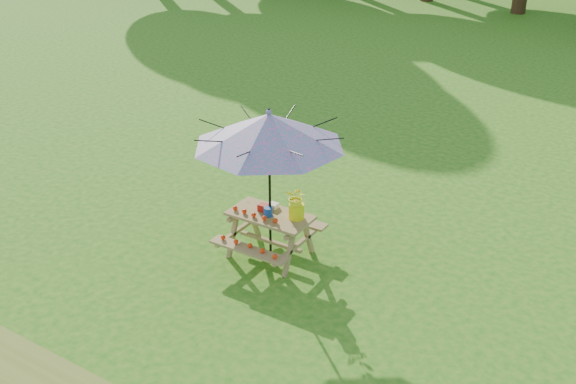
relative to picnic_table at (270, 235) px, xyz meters
The scene contains 6 objects.
ground 3.15m from the picnic_table, 17.81° to the right, with size 120.00×120.00×0.00m, color #236813.
picnic_table is the anchor object (origin of this frame).
patio_umbrella 1.62m from the picnic_table, 84.81° to the left, with size 2.49×2.49×2.25m.
produce_bins 0.40m from the picnic_table, 147.57° to the left, with size 0.28×0.37×0.13m.
tomatoes_row 0.44m from the picnic_table, 130.20° to the right, with size 0.77×0.13×0.07m, color #F23108, non-canonical shape.
flower_bucket 0.72m from the picnic_table, 15.00° to the left, with size 0.32×0.29×0.49m.
Camera 1 is at (1.48, -5.75, 4.96)m, focal length 40.00 mm.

